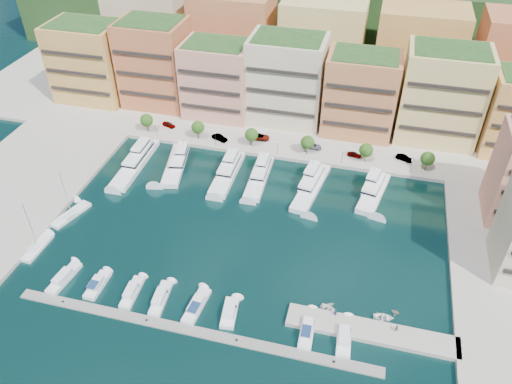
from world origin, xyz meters
TOP-DOWN VIEW (x-y plane):
  - ground at (0.00, 0.00)m, footprint 400.00×400.00m
  - north_quay at (0.00, 62.00)m, footprint 220.00×64.00m
  - hillside at (0.00, 110.00)m, footprint 240.00×40.00m
  - south_pontoon at (-3.00, -30.00)m, footprint 72.00×2.20m
  - finger_pier at (30.00, -22.00)m, footprint 32.00×5.00m
  - apartment_0 at (-66.00, 49.99)m, footprint 22.00×16.50m
  - apartment_1 at (-44.00, 51.99)m, footprint 20.00×16.50m
  - apartment_2 at (-23.00, 49.99)m, footprint 20.00×15.50m
  - apartment_3 at (-2.00, 51.99)m, footprint 22.00×16.50m
  - apartment_4 at (20.00, 49.99)m, footprint 20.00×15.50m
  - apartment_5 at (42.00, 51.99)m, footprint 22.00×16.50m
  - backblock_0 at (-55.00, 74.00)m, footprint 26.00×18.00m
  - backblock_1 at (-25.00, 74.00)m, footprint 26.00×18.00m
  - backblock_2 at (5.00, 74.00)m, footprint 26.00×18.00m
  - backblock_3 at (35.00, 74.00)m, footprint 26.00×18.00m
  - tree_0 at (-40.00, 33.50)m, footprint 3.80×3.80m
  - tree_1 at (-24.00, 33.50)m, footprint 3.80×3.80m
  - tree_2 at (-8.00, 33.50)m, footprint 3.80×3.80m
  - tree_3 at (8.00, 33.50)m, footprint 3.80×3.80m
  - tree_4 at (24.00, 33.50)m, footprint 3.80×3.80m
  - tree_5 at (40.00, 33.50)m, footprint 3.80×3.80m
  - lamppost_0 at (-36.00, 31.20)m, footprint 0.30×0.30m
  - lamppost_1 at (-18.00, 31.20)m, footprint 0.30×0.30m
  - lamppost_2 at (0.00, 31.20)m, footprint 0.30×0.30m
  - lamppost_3 at (18.00, 31.20)m, footprint 0.30×0.30m
  - lamppost_4 at (36.00, 31.20)m, footprint 0.30×0.30m
  - yacht_0 at (-36.54, 18.20)m, footprint 5.13×23.67m
  - yacht_1 at (-25.58, 20.09)m, footprint 8.29×19.87m
  - yacht_2 at (-10.86, 19.94)m, footprint 4.82×19.81m
  - yacht_3 at (-2.20, 20.30)m, footprint 4.86×19.12m
  - yacht_4 at (11.76, 19.34)m, footprint 7.56×21.40m
  - yacht_5 at (27.41, 21.01)m, footprint 7.79×17.98m
  - cruiser_0 at (-33.02, -24.60)m, footprint 3.49×9.32m
  - cruiser_1 at (-25.34, -24.60)m, footprint 2.59×7.50m
  - cruiser_2 at (-17.58, -24.59)m, footprint 2.77×8.38m
  - cruiser_3 at (-11.37, -24.60)m, footprint 3.13×8.91m
  - cruiser_4 at (-3.79, -24.62)m, footprint 3.34×9.18m
  - cruiser_5 at (3.02, -24.58)m, footprint 3.58×7.48m
  - cruiser_7 at (18.30, -24.62)m, footprint 2.77×9.07m
  - cruiser_8 at (25.15, -24.60)m, footprint 3.16×8.96m
  - sailboat_1 at (-42.56, -5.96)m, footprint 5.89×10.98m
  - sailboat_0 at (-43.89, -17.95)m, footprint 2.98×9.05m
  - tender_3 at (34.22, -16.15)m, footprint 1.99×1.83m
  - tender_1 at (21.72, -17.33)m, footprint 1.77×1.66m
  - tender_0 at (21.60, -18.70)m, footprint 4.33×3.77m
  - tender_2 at (32.06, -18.08)m, footprint 4.34×3.35m
  - car_0 at (-35.02, 37.60)m, footprint 4.57×3.07m
  - car_1 at (-17.77, 34.18)m, footprint 5.14×3.41m
  - car_2 at (-6.60, 37.61)m, footprint 5.84×2.80m
  - car_3 at (8.86, 36.64)m, footprint 5.66×2.44m
  - car_4 at (21.00, 35.39)m, footprint 4.09×2.11m
  - car_5 at (34.39, 36.93)m, footprint 4.74×3.01m
  - person_0 at (22.88, -20.29)m, footprint 0.79×0.76m
  - person_1 at (34.33, -21.01)m, footprint 0.82×0.69m

SIDE VIEW (x-z plane):
  - ground at x=0.00m, z-range 0.00..0.00m
  - north_quay at x=0.00m, z-range -1.00..1.00m
  - hillside at x=0.00m, z-range -29.00..29.00m
  - south_pontoon at x=-3.00m, z-range -0.17..0.17m
  - finger_pier at x=30.00m, z-range -1.00..1.00m
  - sailboat_1 at x=-42.56m, z-range -6.30..6.90m
  - sailboat_0 at x=-43.89m, z-range -6.29..6.91m
  - tender_1 at x=21.72m, z-range 0.00..0.74m
  - tender_0 at x=21.60m, z-range 0.00..0.75m
  - tender_2 at x=32.06m, z-range 0.00..0.83m
  - tender_3 at x=34.22m, z-range 0.00..0.87m
  - cruiser_0 at x=-33.02m, z-range -0.73..1.82m
  - cruiser_8 at x=25.15m, z-range -0.73..1.82m
  - cruiser_3 at x=-11.37m, z-range -0.73..1.82m
  - cruiser_2 at x=-17.58m, z-range -0.73..1.82m
  - cruiser_5 at x=3.02m, z-range -0.73..1.82m
  - cruiser_7 at x=18.30m, z-range -0.76..1.90m
  - cruiser_4 at x=-3.79m, z-range -0.76..1.90m
  - cruiser_1 at x=-25.34m, z-range -0.76..1.90m
  - yacht_4 at x=11.76m, z-range -2.56..4.74m
  - yacht_1 at x=-25.58m, z-range -2.56..4.74m
  - yacht_0 at x=-36.54m, z-range -2.44..4.86m
  - yacht_2 at x=-10.86m, z-range -2.44..4.86m
  - yacht_5 at x=27.41m, z-range -2.44..4.86m
  - yacht_3 at x=-2.20m, z-range -2.44..4.86m
  - car_4 at x=21.00m, z-range 1.00..2.33m
  - car_0 at x=-35.02m, z-range 1.00..2.44m
  - car_5 at x=34.39m, z-range 1.00..2.48m
  - person_1 at x=34.33m, z-range 1.00..2.52m
  - car_1 at x=-17.77m, z-range 1.00..2.60m
  - car_2 at x=-6.60m, z-range 1.00..2.60m
  - car_3 at x=8.86m, z-range 1.00..2.62m
  - person_0 at x=22.88m, z-range 1.00..2.82m
  - lamppost_0 at x=-36.00m, z-range 1.73..5.93m
  - lamppost_1 at x=-18.00m, z-range 1.73..5.93m
  - lamppost_2 at x=0.00m, z-range 1.73..5.93m
  - lamppost_3 at x=18.00m, z-range 1.73..5.93m
  - lamppost_4 at x=36.00m, z-range 1.73..5.93m
  - tree_0 at x=-40.00m, z-range 1.92..7.57m
  - tree_1 at x=-24.00m, z-range 1.92..7.57m
  - tree_2 at x=-8.00m, z-range 1.92..7.57m
  - tree_3 at x=8.00m, z-range 1.92..7.57m
  - tree_4 at x=24.00m, z-range 1.92..7.57m
  - tree_5 at x=40.00m, z-range 1.92..7.57m
  - apartment_2 at x=-23.00m, z-range 0.91..23.71m
  - apartment_4 at x=20.00m, z-range 0.91..24.71m
  - apartment_0 at x=-66.00m, z-range 0.91..25.71m
  - apartment_3 at x=-2.00m, z-range 0.91..26.71m
  - apartment_5 at x=42.00m, z-range 0.91..27.71m
  - apartment_1 at x=-44.00m, z-range 0.91..27.71m
  - backblock_0 at x=-55.00m, z-range 1.00..31.00m
  - backblock_1 at x=-25.00m, z-range 1.00..31.00m
  - backblock_2 at x=5.00m, z-range 1.00..31.00m
  - backblock_3 at x=35.00m, z-range 1.00..31.00m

